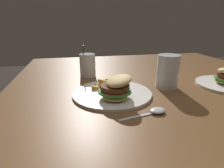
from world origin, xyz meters
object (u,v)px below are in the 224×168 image
Objects in this scene: beer_glass at (168,72)px; juice_glass at (88,66)px; spoon at (155,111)px; meal_plate_near at (114,90)px.

beer_glass is 0.88× the size of juice_glass.
beer_glass is at bearing 43.03° from spoon.
juice_glass is (-0.29, -0.07, 0.03)m from meal_plate_near.
spoon is (0.16, 0.10, -0.02)m from meal_plate_near.
meal_plate_near reaches higher than spoon.
spoon is at bearing 32.67° from meal_plate_near.
beer_glass is 0.40m from juice_glass.
spoon is at bearing 20.95° from juice_glass.
juice_glass is at bearing 99.02° from spoon.
beer_glass is 0.26m from spoon.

